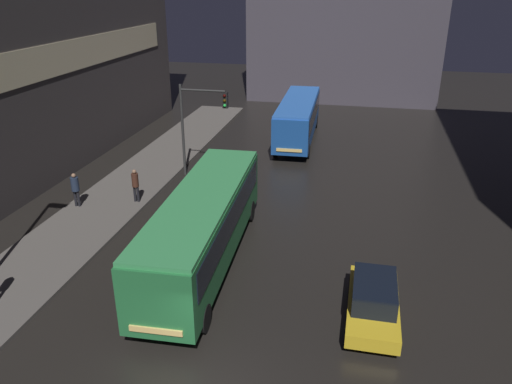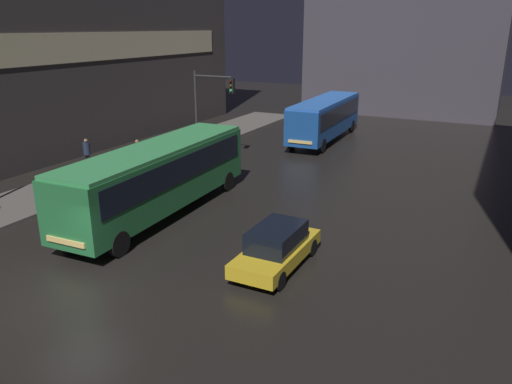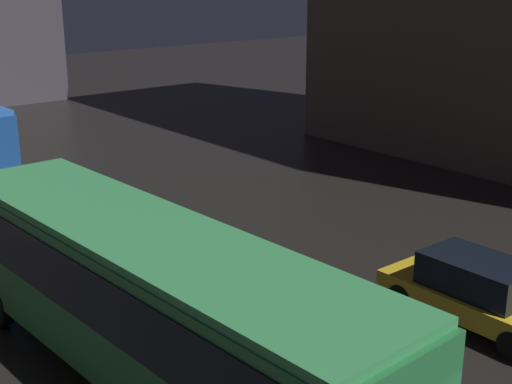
{
  "view_description": "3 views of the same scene",
  "coord_description": "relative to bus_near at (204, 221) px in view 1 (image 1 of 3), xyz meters",
  "views": [
    {
      "loc": [
        3.8,
        -10.18,
        11.07
      ],
      "look_at": [
        -0.68,
        10.46,
        2.06
      ],
      "focal_mm": 35.0,
      "sensor_mm": 36.0,
      "label": 1
    },
    {
      "loc": [
        11.38,
        -9.84,
        8.2
      ],
      "look_at": [
        1.98,
        8.67,
        1.28
      ],
      "focal_mm": 35.0,
      "sensor_mm": 36.0,
      "label": 2
    },
    {
      "loc": [
        -8.25,
        -3.16,
        7.62
      ],
      "look_at": [
        2.8,
        10.22,
        2.18
      ],
      "focal_mm": 50.0,
      "sensor_mm": 36.0,
      "label": 3
    }
  ],
  "objects": [
    {
      "name": "pedestrian_far",
      "position": [
        -5.39,
        4.99,
        -0.75
      ],
      "size": [
        0.36,
        0.36,
        1.81
      ],
      "rotation": [
        0.0,
        0.0,
        1.55
      ],
      "color": "black",
      "rests_on": "sidewalk_left"
    },
    {
      "name": "car_taxi",
      "position": [
        6.92,
        -2.4,
        -1.19
      ],
      "size": [
        1.78,
        4.29,
        1.54
      ],
      "rotation": [
        0.0,
        0.0,
        3.14
      ],
      "color": "gold",
      "rests_on": "ground"
    },
    {
      "name": "pedestrian_mid",
      "position": [
        -8.17,
        3.78,
        -0.72
      ],
      "size": [
        0.54,
        0.54,
        1.82
      ],
      "rotation": [
        0.0,
        0.0,
        1.1
      ],
      "color": "black",
      "rests_on": "sidewalk_left"
    },
    {
      "name": "building_far_backdrop",
      "position": [
        3.66,
        36.25,
        7.25
      ],
      "size": [
        18.07,
        12.0,
        18.44
      ],
      "color": "#423D47",
      "rests_on": "ground"
    },
    {
      "name": "traffic_light_main",
      "position": [
        -3.35,
        9.71,
        1.78
      ],
      "size": [
        2.9,
        0.35,
        5.55
      ],
      "color": "#2D2D2D",
      "rests_on": "ground"
    },
    {
      "name": "bus_near",
      "position": [
        0.0,
        0.0,
        0.0
      ],
      "size": [
        3.0,
        11.6,
        3.19
      ],
      "rotation": [
        0.0,
        0.0,
        3.18
      ],
      "color": "#236B38",
      "rests_on": "ground"
    },
    {
      "name": "bus_far",
      "position": [
        1.41,
        18.16,
        -0.08
      ],
      "size": [
        2.75,
        10.59,
        3.07
      ],
      "rotation": [
        0.0,
        0.0,
        3.17
      ],
      "color": "#194793",
      "rests_on": "ground"
    },
    {
      "name": "sidewalk_left",
      "position": [
        -6.81,
        2.74,
        -1.9
      ],
      "size": [
        4.0,
        48.0,
        0.15
      ],
      "color": "#56514C",
      "rests_on": "ground"
    }
  ]
}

